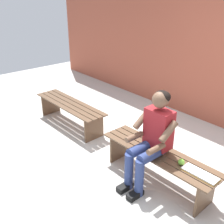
{
  "coord_description": "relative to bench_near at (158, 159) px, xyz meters",
  "views": [
    {
      "loc": [
        -1.83,
        2.32,
        2.34
      ],
      "look_at": [
        0.72,
        0.15,
        0.78
      ],
      "focal_mm": 43.77,
      "sensor_mm": 36.0,
      "label": 1
    }
  ],
  "objects": [
    {
      "name": "ground_plane",
      "position": [
        1.04,
        1.0,
        -0.35
      ],
      "size": [
        10.0,
        7.0,
        0.04
      ],
      "primitive_type": "cube",
      "color": "beige"
    },
    {
      "name": "person_seated",
      "position": [
        0.04,
        0.1,
        0.35
      ],
      "size": [
        0.5,
        0.69,
        1.24
      ],
      "color": "maroon",
      "rests_on": "ground"
    },
    {
      "name": "book_open",
      "position": [
        -0.59,
        -0.01,
        0.11
      ],
      "size": [
        0.42,
        0.17,
        0.02
      ],
      "rotation": [
        0.0,
        0.0,
        0.03
      ],
      "color": "white",
      "rests_on": "bench_near"
    },
    {
      "name": "brick_wall",
      "position": [
        0.5,
        -2.14,
        0.97
      ],
      "size": [
        9.5,
        0.24,
        2.59
      ],
      "primitive_type": "cube",
      "color": "#9E4C38",
      "rests_on": "ground"
    },
    {
      "name": "bench_far",
      "position": [
        2.07,
        0.0,
        -0.0
      ],
      "size": [
        1.63,
        0.46,
        0.43
      ],
      "rotation": [
        0.0,
        0.0,
        0.03
      ],
      "color": "brown",
      "rests_on": "ground"
    },
    {
      "name": "apple",
      "position": [
        -0.35,
        -0.0,
        0.14
      ],
      "size": [
        0.08,
        0.08,
        0.08
      ],
      "primitive_type": "sphere",
      "color": "#72B738",
      "rests_on": "bench_near"
    },
    {
      "name": "bench_near",
      "position": [
        0.0,
        0.0,
        0.0
      ],
      "size": [
        1.64,
        0.46,
        0.43
      ],
      "rotation": [
        0.0,
        0.0,
        0.03
      ],
      "color": "brown",
      "rests_on": "ground"
    }
  ]
}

